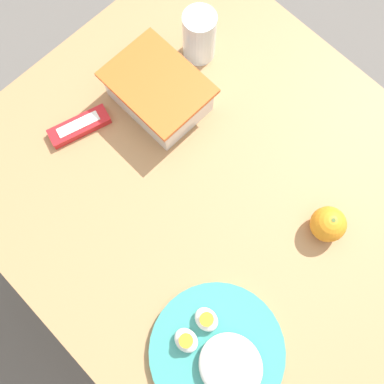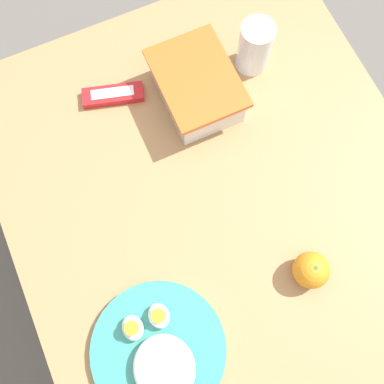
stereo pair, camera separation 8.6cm
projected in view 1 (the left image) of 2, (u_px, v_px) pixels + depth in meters
ground_plane at (210, 250)px, 1.59m from camera, size 10.00×10.00×0.00m
table at (221, 205)px, 0.98m from camera, size 0.99×0.83×0.73m
food_container at (159, 93)px, 0.92m from camera, size 0.20×0.15×0.08m
orange_fruit at (328, 224)px, 0.84m from camera, size 0.07×0.07×0.07m
rice_plate at (219, 354)px, 0.79m from camera, size 0.24×0.24×0.06m
candy_bar at (79, 126)px, 0.93m from camera, size 0.07×0.13×0.02m
drinking_glass at (199, 36)px, 0.93m from camera, size 0.07×0.07×0.12m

